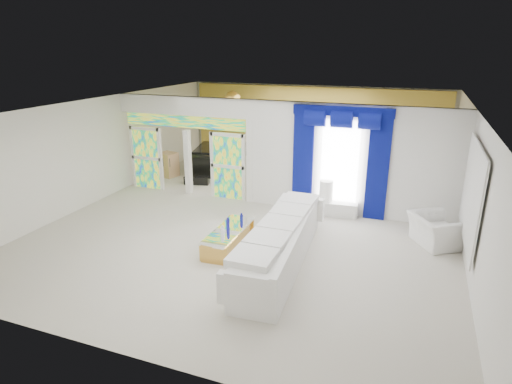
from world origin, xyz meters
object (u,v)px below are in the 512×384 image
at_px(white_sofa, 281,245).
at_px(coffee_table, 229,239).
at_px(console_table, 336,209).
at_px(armchair, 435,230).
at_px(grand_piano, 217,159).

bearing_deg(white_sofa, coffee_table, 163.68).
relative_size(coffee_table, console_table, 1.58).
bearing_deg(armchair, white_sofa, 91.66).
relative_size(white_sofa, console_table, 3.77).
distance_m(white_sofa, console_table, 3.17).
xyz_separation_m(coffee_table, grand_piano, (-2.94, 5.57, 0.27)).
xyz_separation_m(armchair, grand_piano, (-7.39, 3.78, 0.11)).
relative_size(white_sofa, armchair, 3.95).
bearing_deg(armchair, console_table, 35.58).
xyz_separation_m(white_sofa, coffee_table, (-1.35, 0.30, -0.21)).
distance_m(console_table, armchair, 2.69).
relative_size(console_table, grand_piano, 0.62).
bearing_deg(grand_piano, console_table, -43.63).
bearing_deg(white_sofa, grand_piano, 122.39).
bearing_deg(console_table, grand_piano, 150.56).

